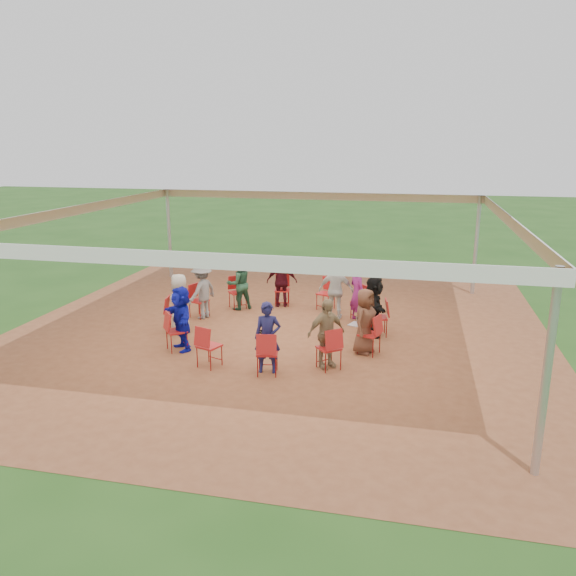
% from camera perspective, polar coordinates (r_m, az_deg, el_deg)
% --- Properties ---
extents(ground, '(80.00, 80.00, 0.00)m').
position_cam_1_polar(ground, '(13.75, -1.21, -4.66)').
color(ground, '#224B17').
rests_on(ground, ground).
extents(dirt_patch, '(13.00, 13.00, 0.00)m').
position_cam_1_polar(dirt_patch, '(13.74, -1.21, -4.64)').
color(dirt_patch, brown).
rests_on(dirt_patch, ground).
extents(tent, '(10.33, 10.33, 3.00)m').
position_cam_1_polar(tent, '(13.16, -1.27, 5.14)').
color(tent, '#B2B2B7').
rests_on(tent, ground).
extents(chair_0, '(0.56, 0.55, 0.90)m').
position_cam_1_polar(chair_0, '(12.46, 8.25, -4.69)').
color(chair_0, red).
rests_on(chair_0, ground).
extents(chair_1, '(0.51, 0.49, 0.90)m').
position_cam_1_polar(chair_1, '(13.66, 9.17, -2.99)').
color(chair_1, red).
rests_on(chair_1, ground).
extents(chair_2, '(0.61, 0.60, 0.90)m').
position_cam_1_polar(chair_2, '(14.80, 7.40, -1.54)').
color(chair_2, red).
rests_on(chair_2, ground).
extents(chair_3, '(0.55, 0.56, 0.90)m').
position_cam_1_polar(chair_3, '(15.63, 3.85, -0.59)').
color(chair_3, red).
rests_on(chair_3, ground).
extents(chair_4, '(0.49, 0.51, 0.90)m').
position_cam_1_polar(chair_4, '(15.97, -0.59, -0.22)').
color(chair_4, red).
rests_on(chair_4, ground).
extents(chair_5, '(0.60, 0.61, 0.90)m').
position_cam_1_polar(chair_5, '(15.77, -5.15, -0.47)').
color(chair_5, red).
rests_on(chair_5, ground).
extents(chair_6, '(0.56, 0.55, 0.90)m').
position_cam_1_polar(chair_6, '(15.07, -9.02, -1.31)').
color(chair_6, red).
rests_on(chair_6, ground).
extents(chair_7, '(0.51, 0.49, 0.90)m').
position_cam_1_polar(chair_7, '(13.99, -11.36, -2.66)').
color(chair_7, red).
rests_on(chair_7, ground).
extents(chair_8, '(0.61, 0.60, 0.90)m').
position_cam_1_polar(chair_8, '(12.78, -11.25, -4.33)').
color(chair_8, red).
rests_on(chair_8, ground).
extents(chair_9, '(0.55, 0.56, 0.90)m').
position_cam_1_polar(chair_9, '(11.75, -8.01, -5.87)').
color(chair_9, red).
rests_on(chair_9, ground).
extents(chair_10, '(0.49, 0.51, 0.90)m').
position_cam_1_polar(chair_10, '(11.28, -2.12, -6.62)').
color(chair_10, red).
rests_on(chair_10, ground).
extents(chair_11, '(0.60, 0.61, 0.90)m').
position_cam_1_polar(chair_11, '(11.55, 4.17, -6.13)').
color(chair_11, red).
rests_on(chair_11, ground).
extents(person_seated_0, '(0.62, 0.81, 1.46)m').
position_cam_1_polar(person_seated_0, '(12.41, 7.80, -3.35)').
color(person_seated_0, brown).
rests_on(person_seated_0, ground).
extents(person_seated_1, '(0.73, 1.42, 1.46)m').
position_cam_1_polar(person_seated_1, '(13.56, 8.72, -1.83)').
color(person_seated_1, black).
rests_on(person_seated_1, ground).
extents(person_seated_2, '(0.61, 0.63, 1.46)m').
position_cam_1_polar(person_seated_2, '(14.66, 7.05, -0.53)').
color(person_seated_2, '#831D68').
rests_on(person_seated_2, ground).
extents(person_seated_3, '(0.92, 0.58, 1.46)m').
position_cam_1_polar(person_seated_3, '(15.78, -0.62, 0.67)').
color(person_seated_3, '#400B15').
rests_on(person_seated_3, ground).
extents(person_seated_4, '(0.81, 0.77, 1.46)m').
position_cam_1_polar(person_seated_4, '(15.59, -5.00, 0.44)').
color(person_seated_4, '#224B33').
rests_on(person_seated_4, ground).
extents(person_seated_5, '(0.76, 1.05, 1.46)m').
position_cam_1_polar(person_seated_5, '(14.92, -8.72, -0.32)').
color(person_seated_5, slate).
rests_on(person_seated_5, ground).
extents(person_seated_6, '(0.52, 0.77, 1.46)m').
position_cam_1_polar(person_seated_6, '(13.88, -10.94, -1.55)').
color(person_seated_6, '#ACA798').
rests_on(person_seated_6, ground).
extents(person_seated_7, '(1.26, 1.36, 1.46)m').
position_cam_1_polar(person_seated_7, '(12.72, -10.80, -3.03)').
color(person_seated_7, '#0E14A7').
rests_on(person_seated_7, ground).
extents(person_seated_8, '(0.59, 0.44, 1.46)m').
position_cam_1_polar(person_seated_8, '(11.29, -2.08, -5.05)').
color(person_seated_8, '#181742').
rests_on(person_seated_8, ground).
extents(person_seated_9, '(0.94, 0.89, 1.46)m').
position_cam_1_polar(person_seated_9, '(11.55, 3.89, -4.62)').
color(person_seated_9, '#927956').
rests_on(person_seated_9, ground).
extents(standing_person, '(0.91, 0.47, 1.54)m').
position_cam_1_polar(standing_person, '(14.73, 4.89, -0.24)').
color(standing_person, silver).
rests_on(standing_person, ground).
extents(cable_coil, '(0.34, 0.34, 0.03)m').
position_cam_1_polar(cable_coil, '(13.82, -2.48, -4.48)').
color(cable_coil, black).
rests_on(cable_coil, ground).
extents(laptop, '(0.38, 0.42, 0.24)m').
position_cam_1_polar(laptop, '(12.49, 7.14, -3.43)').
color(laptop, '#B7B7BC').
rests_on(laptop, ground).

